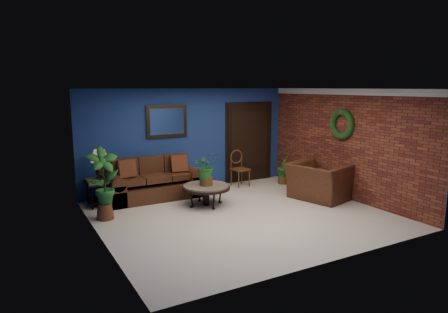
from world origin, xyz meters
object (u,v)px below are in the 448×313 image
coffee_table (206,188)px  side_chair (239,166)px  armchair (319,181)px  end_table (101,185)px  table_lamp (100,161)px  sofa (153,184)px

coffee_table → side_chair: size_ratio=1.12×
armchair → end_table: bearing=51.8°
table_lamp → armchair: 4.88m
armchair → coffee_table: bearing=56.9°
sofa → armchair: 3.81m
coffee_table → table_lamp: (-1.98, 1.11, 0.59)m
side_chair → end_table: bearing=177.1°
coffee_table → table_lamp: size_ratio=1.67×
sofa → end_table: 1.18m
side_chair → armchair: size_ratio=0.73×
end_table → coffee_table: bearing=-29.2°
coffee_table → armchair: bearing=-18.3°
end_table → table_lamp: bearing=-90.0°
side_chair → table_lamp: bearing=177.1°
table_lamp → armchair: size_ratio=0.49×
side_chair → sofa: bearing=176.9°
table_lamp → armchair: (4.45, -1.92, -0.56)m
end_table → armchair: bearing=-23.4°
coffee_table → side_chair: side_chair is taller
sofa → armchair: (3.27, -1.95, 0.10)m
sofa → armchair: sofa is taller
end_table → table_lamp: 0.54m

